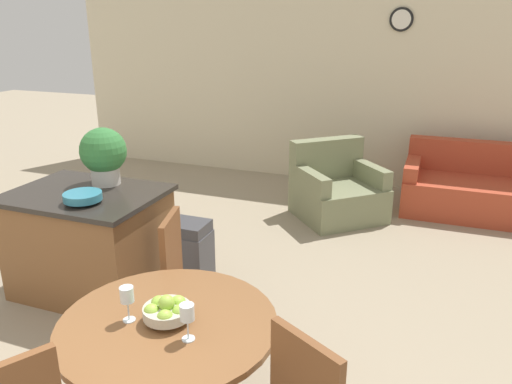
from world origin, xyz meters
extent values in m
cube|color=beige|center=(0.00, 6.10, 1.35)|extent=(8.00, 0.06, 2.70)
cylinder|color=black|center=(0.80, 6.06, 2.20)|extent=(0.29, 0.02, 0.29)
cylinder|color=white|center=(0.80, 6.05, 2.20)|extent=(0.23, 0.01, 0.23)
cylinder|color=brown|center=(0.26, 1.11, 0.38)|extent=(0.11, 0.11, 0.69)
cylinder|color=brown|center=(0.26, 1.11, 0.74)|extent=(1.11, 1.11, 0.03)
cylinder|color=brown|center=(0.19, 2.11, 0.21)|extent=(0.04, 0.04, 0.41)
cylinder|color=brown|center=(0.29, 1.74, 0.21)|extent=(0.04, 0.04, 0.41)
cylinder|color=brown|center=(-0.18, 2.01, 0.21)|extent=(0.04, 0.04, 0.41)
cylinder|color=brown|center=(-0.08, 1.64, 0.21)|extent=(0.04, 0.04, 0.41)
cube|color=brown|center=(0.05, 1.87, 0.44)|extent=(0.52, 0.52, 0.05)
cube|color=brown|center=(-0.13, 1.82, 0.74)|extent=(0.14, 0.38, 0.54)
cylinder|color=#B7B29E|center=(0.26, 1.11, 0.78)|extent=(0.09, 0.09, 0.03)
cylinder|color=#B7B29E|center=(0.26, 1.11, 0.82)|extent=(0.24, 0.24, 0.05)
sphere|color=#99C142|center=(0.33, 1.11, 0.83)|extent=(0.08, 0.08, 0.08)
sphere|color=#99C142|center=(0.28, 1.18, 0.83)|extent=(0.08, 0.08, 0.08)
sphere|color=#99C142|center=(0.19, 1.15, 0.83)|extent=(0.08, 0.08, 0.08)
sphere|color=#99C142|center=(0.20, 1.07, 0.83)|extent=(0.08, 0.08, 0.08)
sphere|color=#99C142|center=(0.29, 1.04, 0.83)|extent=(0.08, 0.08, 0.08)
sphere|color=#99C142|center=(0.26, 1.11, 0.87)|extent=(0.08, 0.08, 0.08)
cylinder|color=silver|center=(0.07, 1.05, 0.76)|extent=(0.06, 0.06, 0.01)
cylinder|color=silver|center=(0.07, 1.05, 0.82)|extent=(0.01, 0.01, 0.10)
cylinder|color=silver|center=(0.07, 1.05, 0.91)|extent=(0.07, 0.07, 0.08)
cylinder|color=silver|center=(0.43, 1.01, 0.76)|extent=(0.06, 0.06, 0.01)
cylinder|color=silver|center=(0.43, 1.01, 0.82)|extent=(0.01, 0.01, 0.10)
cylinder|color=silver|center=(0.43, 1.01, 0.91)|extent=(0.07, 0.07, 0.08)
cube|color=brown|center=(-1.20, 2.31, 0.42)|extent=(1.15, 0.85, 0.84)
cube|color=#2D2823|center=(-1.20, 2.31, 0.86)|extent=(1.21, 0.91, 0.04)
cylinder|color=teal|center=(-1.04, 2.10, 0.89)|extent=(0.10, 0.10, 0.02)
cylinder|color=teal|center=(-1.04, 2.10, 0.94)|extent=(0.29, 0.29, 0.06)
cylinder|color=beige|center=(-1.17, 2.55, 0.96)|extent=(0.24, 0.24, 0.15)
sphere|color=#387F3D|center=(-1.17, 2.55, 1.17)|extent=(0.38, 0.38, 0.38)
cube|color=#47474C|center=(-0.30, 2.35, 0.32)|extent=(0.34, 0.27, 0.65)
cube|color=#3C3C41|center=(-0.30, 2.35, 0.69)|extent=(0.32, 0.26, 0.09)
cube|color=#B24228|center=(2.01, 5.36, 0.21)|extent=(1.88, 0.92, 0.42)
cube|color=#B24228|center=(2.01, 5.72, 0.62)|extent=(1.88, 0.21, 0.39)
cube|color=#B24228|center=(1.15, 5.36, 0.30)|extent=(0.17, 0.84, 0.60)
cube|color=#7A7F5B|center=(0.41, 4.67, 0.20)|extent=(1.22, 1.22, 0.40)
cube|color=#7A7F5B|center=(0.19, 4.91, 0.64)|extent=(0.79, 0.74, 0.47)
cube|color=#7A7F5B|center=(0.12, 4.42, 0.31)|extent=(0.61, 0.65, 0.61)
cube|color=#7A7F5B|center=(0.69, 4.93, 0.31)|extent=(0.61, 0.65, 0.61)
camera|label=1|loc=(1.44, -0.75, 2.20)|focal=35.00mm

